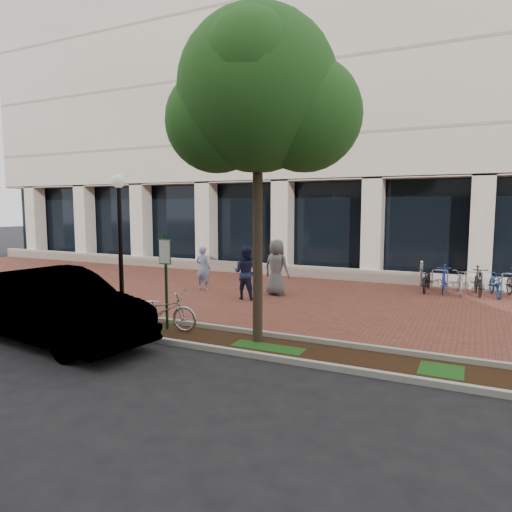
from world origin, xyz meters
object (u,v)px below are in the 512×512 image
at_px(sedan_near_curb, 55,307).
at_px(pedestrian_right, 276,267).
at_px(pedestrian_mid, 246,273).
at_px(bike_rack_cluster, 469,281).
at_px(street_tree, 261,102).
at_px(locked_bicycle, 162,310).
at_px(pedestrian_left, 203,268).
at_px(parking_sign, 166,269).
at_px(lamppost, 120,238).
at_px(bollard, 421,274).

bearing_deg(sedan_near_curb, pedestrian_right, -10.52).
bearing_deg(pedestrian_mid, bike_rack_cluster, -147.24).
relative_size(street_tree, locked_bicycle, 3.80).
bearing_deg(pedestrian_left, parking_sign, 110.83).
height_order(lamppost, sedan_near_curb, lamppost).
bearing_deg(pedestrian_mid, sedan_near_curb, 76.16).
xyz_separation_m(bollard, sedan_near_curb, (-6.62, -10.96, 0.29)).
xyz_separation_m(pedestrian_left, bollard, (7.13, 4.02, -0.28)).
distance_m(locked_bicycle, pedestrian_right, 5.43).
bearing_deg(sedan_near_curb, parking_sign, -33.15).
bearing_deg(pedestrian_left, bollard, -152.64).
bearing_deg(pedestrian_mid, bollard, -134.89).
xyz_separation_m(street_tree, pedestrian_right, (-1.84, 5.20, -4.31)).
height_order(lamppost, bike_rack_cluster, lamppost).
relative_size(pedestrian_left, bollard, 1.57).
xyz_separation_m(parking_sign, bike_rack_cluster, (6.64, 8.31, -1.04)).
relative_size(locked_bicycle, pedestrian_left, 1.18).
xyz_separation_m(pedestrian_left, bike_rack_cluster, (8.76, 3.29, -0.33)).
height_order(bollard, sedan_near_curb, sedan_near_curb).
height_order(street_tree, pedestrian_right, street_tree).
bearing_deg(lamppost, locked_bicycle, -15.16).
height_order(lamppost, pedestrian_right, lamppost).
distance_m(street_tree, pedestrian_left, 8.09).
distance_m(pedestrian_left, pedestrian_right, 2.81).
height_order(locked_bicycle, pedestrian_mid, pedestrian_mid).
xyz_separation_m(pedestrian_left, sedan_near_curb, (0.51, -6.94, 0.00)).
bearing_deg(pedestrian_left, street_tree, 131.28).
relative_size(locked_bicycle, pedestrian_right, 0.99).
xyz_separation_m(lamppost, pedestrian_left, (-0.31, 4.60, -1.40)).
xyz_separation_m(street_tree, locked_bicycle, (-2.61, -0.15, -4.78)).
bearing_deg(pedestrian_right, bike_rack_cluster, -144.72).
bearing_deg(pedestrian_right, lamppost, 71.89).
height_order(pedestrian_left, bollard, pedestrian_left).
bearing_deg(sedan_near_curb, pedestrian_mid, -8.01).
xyz_separation_m(pedestrian_right, bollard, (4.34, 3.72, -0.44)).
relative_size(street_tree, bollard, 7.01).
bearing_deg(pedestrian_mid, locked_bicycle, 89.29).
bearing_deg(locked_bicycle, parking_sign, -78.65).
xyz_separation_m(lamppost, bollard, (6.81, 8.61, -1.68)).
bearing_deg(pedestrian_right, bollard, -130.71).
height_order(locked_bicycle, sedan_near_curb, sedan_near_curb).
distance_m(street_tree, bollard, 10.41).
bearing_deg(street_tree, sedan_near_curb, -153.67).
height_order(street_tree, sedan_near_curb, street_tree).
distance_m(street_tree, pedestrian_mid, 6.51).
distance_m(parking_sign, bike_rack_cluster, 10.69).
distance_m(pedestrian_mid, sedan_near_curb, 6.37).
bearing_deg(parking_sign, sedan_near_curb, -131.60).
distance_m(street_tree, bike_rack_cluster, 10.36).
xyz_separation_m(pedestrian_left, pedestrian_mid, (2.15, -0.79, 0.07)).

